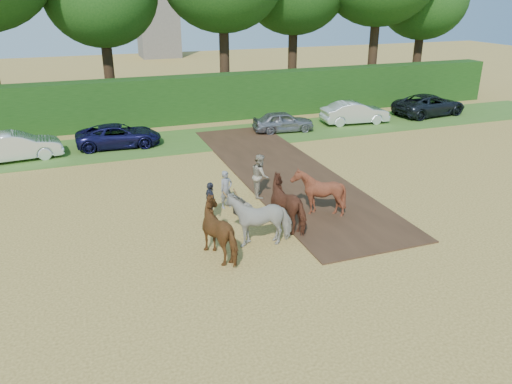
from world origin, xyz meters
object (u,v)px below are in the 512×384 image
Objects in this scene: plough_team at (274,209)px; parked_cars at (231,125)px; spectator_far at (211,202)px; spectator_near at (260,176)px.

plough_team reaches higher than parked_cars.
parked_cars is at bearing 79.38° from plough_team.
spectator_far is at bearing 136.33° from plough_team.
plough_team reaches higher than spectator_far.
spectator_far is (-2.60, -1.65, -0.15)m from spectator_near.
spectator_near reaches higher than spectator_far.
spectator_near is at bearing -59.96° from spectator_far.
spectator_near is 3.08m from spectator_far.
parked_cars is (4.25, 11.08, -0.06)m from spectator_far.
spectator_near is 0.30× the size of plough_team.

